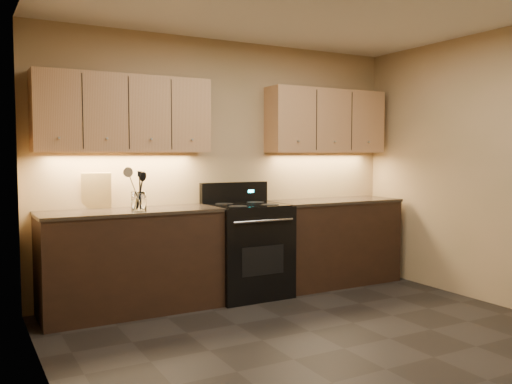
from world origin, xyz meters
TOP-DOWN VIEW (x-y plane):
  - floor at (0.00, 0.00)m, footprint 4.00×4.00m
  - wall_back at (0.00, 2.00)m, footprint 4.00×0.04m
  - wall_left at (-2.00, 0.00)m, footprint 0.04×4.00m
  - counter_left at (-1.10, 1.70)m, footprint 1.62×0.62m
  - counter_right at (1.18, 1.70)m, footprint 1.46×0.62m
  - stove at (0.08, 1.68)m, footprint 0.76×0.68m
  - upper_cab_left at (-1.10, 1.85)m, footprint 1.60×0.30m
  - upper_cab_right at (1.18, 1.85)m, footprint 1.44×0.30m
  - outlet_plate at (-1.30, 1.99)m, footprint 0.08×0.01m
  - utensil_crock at (-1.04, 1.62)m, footprint 0.14×0.14m
  - cutting_board at (-1.34, 1.96)m, footprint 0.28×0.14m
  - wooden_spoon at (-1.08, 1.62)m, footprint 0.17×0.10m
  - black_spoon at (-1.05, 1.64)m, footprint 0.10×0.13m
  - black_turner at (-1.04, 1.60)m, footprint 0.12×0.15m
  - steel_skimmer at (-1.02, 1.61)m, footprint 0.22×0.10m

SIDE VIEW (x-z plane):
  - floor at x=0.00m, z-range 0.00..0.00m
  - counter_left at x=-1.10m, z-range 0.00..0.93m
  - counter_right at x=1.18m, z-range 0.00..0.93m
  - stove at x=0.08m, z-range -0.09..1.05m
  - utensil_crock at x=-1.04m, z-range 0.92..1.09m
  - cutting_board at x=-1.34m, z-range 0.93..1.26m
  - black_spoon at x=-1.05m, z-range 0.94..1.28m
  - wooden_spoon at x=-1.08m, z-range 0.95..1.28m
  - black_turner at x=-1.04m, z-range 0.94..1.30m
  - outlet_plate at x=-1.30m, z-range 1.06..1.18m
  - steel_skimmer at x=-1.02m, z-range 0.94..1.32m
  - wall_back at x=0.00m, z-range 0.00..2.60m
  - wall_left at x=-2.00m, z-range 0.00..2.60m
  - upper_cab_left at x=-1.10m, z-range 1.45..2.15m
  - upper_cab_right at x=1.18m, z-range 1.45..2.15m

